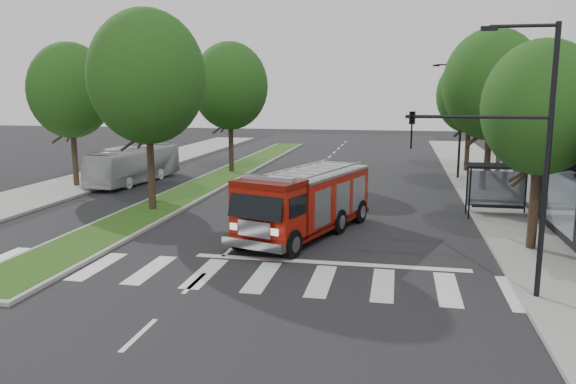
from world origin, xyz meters
TOP-DOWN VIEW (x-y plane):
  - ground at (0.00, 0.00)m, footprint 140.00×140.00m
  - sidewalk_right at (12.50, 10.00)m, footprint 5.00×80.00m
  - sidewalk_left at (-14.50, 10.00)m, footprint 5.00×80.00m
  - median at (-6.00, 18.00)m, footprint 3.00×50.00m
  - bus_shelter at (11.20, 8.15)m, footprint 3.20×1.60m
  - tree_right_near at (11.50, 2.00)m, footprint 4.40×4.40m
  - tree_right_mid at (11.50, 14.00)m, footprint 5.60×5.60m
  - tree_right_far at (11.50, 24.00)m, footprint 5.00×5.00m
  - tree_median_near at (-6.00, 6.00)m, footprint 5.80×5.80m
  - tree_median_far at (-6.00, 20.00)m, footprint 5.60×5.60m
  - tree_left_mid at (-14.00, 12.00)m, footprint 5.20×5.20m
  - streetlight_right_near at (9.61, -3.50)m, footprint 4.08×0.22m
  - streetlight_right_far at (10.35, 20.00)m, footprint 2.11×0.20m
  - fire_engine at (2.52, 2.82)m, footprint 5.10×8.95m
  - city_bus at (-11.10, 14.45)m, footprint 2.90×9.06m

SIDE VIEW (x-z plane):
  - ground at x=0.00m, z-range 0.00..0.00m
  - sidewalk_right at x=12.50m, z-range 0.00..0.15m
  - sidewalk_left at x=-14.50m, z-range 0.00..0.15m
  - median at x=-6.00m, z-range 0.00..0.16m
  - city_bus at x=-11.10m, z-range 0.00..2.48m
  - fire_engine at x=2.52m, z-range -0.06..2.91m
  - bus_shelter at x=11.20m, z-range 0.73..3.34m
  - streetlight_right_far at x=10.35m, z-range 0.48..8.48m
  - streetlight_right_near at x=9.61m, z-range 0.67..8.67m
  - tree_right_near at x=11.50m, z-range 1.48..9.53m
  - tree_right_far at x=11.50m, z-range 1.47..10.20m
  - tree_left_mid at x=-14.00m, z-range 1.58..10.74m
  - tree_right_mid at x=11.50m, z-range 1.63..11.35m
  - tree_median_far at x=-6.00m, z-range 1.63..11.35m
  - tree_median_near at x=-6.00m, z-range 1.73..11.89m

